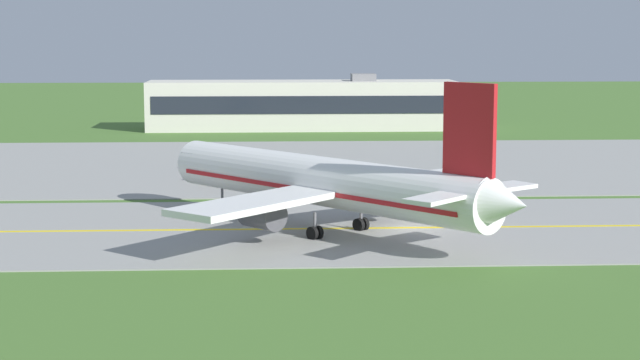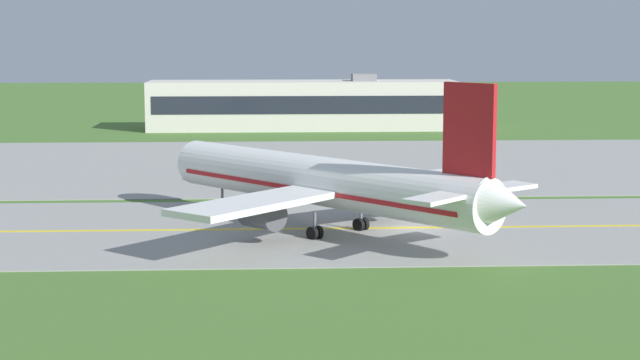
% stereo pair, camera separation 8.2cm
% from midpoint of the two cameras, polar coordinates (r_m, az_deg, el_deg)
% --- Properties ---
extents(ground_plane, '(500.00, 500.00, 0.00)m').
position_cam_midpoint_polar(ground_plane, '(85.28, 5.11, -2.73)').
color(ground_plane, '#47702D').
extents(taxiway_strip, '(240.00, 28.00, 0.10)m').
position_cam_midpoint_polar(taxiway_strip, '(85.27, 5.11, -2.69)').
color(taxiway_strip, gray).
rests_on(taxiway_strip, ground).
extents(apron_pad, '(140.00, 52.00, 0.10)m').
position_cam_midpoint_polar(apron_pad, '(127.80, 6.95, 0.93)').
color(apron_pad, gray).
rests_on(apron_pad, ground).
extents(taxiway_centreline, '(220.00, 0.60, 0.01)m').
position_cam_midpoint_polar(taxiway_centreline, '(85.26, 5.11, -2.66)').
color(taxiway_centreline, yellow).
rests_on(taxiway_centreline, taxiway_strip).
extents(airplane_lead, '(29.66, 32.62, 12.70)m').
position_cam_midpoint_polar(airplane_lead, '(82.62, 0.27, -0.14)').
color(airplane_lead, white).
rests_on(airplane_lead, ground).
extents(service_truck_baggage, '(5.90, 6.05, 2.59)m').
position_cam_midpoint_polar(service_truck_baggage, '(119.73, -5.90, 1.01)').
color(service_truck_baggage, '#264CA5').
rests_on(service_truck_baggage, ground).
extents(service_truck_fuel, '(5.79, 5.59, 2.65)m').
position_cam_midpoint_polar(service_truck_fuel, '(108.99, -4.99, 0.49)').
color(service_truck_fuel, orange).
rests_on(service_truck_fuel, ground).
extents(terminal_building, '(51.28, 10.60, 9.28)m').
position_cam_midpoint_polar(terminal_building, '(171.61, -1.00, 4.20)').
color(terminal_building, beige).
rests_on(terminal_building, ground).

